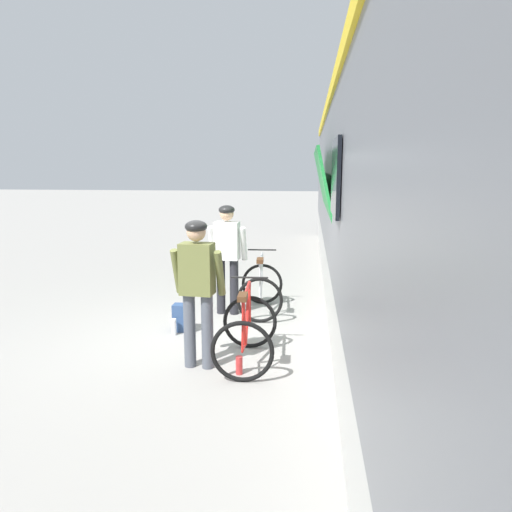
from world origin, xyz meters
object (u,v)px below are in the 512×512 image
bicycle_far_red (246,332)px  water_bottle_by_the_backpack (174,327)px  train_car (442,196)px  bicycle_near_silver (261,289)px  cyclist_far_in_olive (197,281)px  cyclist_near_in_white (227,250)px  water_bottle_near_the_bikes (239,365)px  backpack_on_platform (183,318)px

bicycle_far_red → water_bottle_by_the_backpack: (-1.16, 0.88, -0.28)m
train_car → bicycle_near_silver: (-2.55, 0.72, -1.56)m
train_car → cyclist_far_in_olive: size_ratio=10.92×
cyclist_near_in_white → water_bottle_near_the_bikes: (0.52, -2.26, -0.95)m
train_car → cyclist_near_in_white: (-3.08, 0.63, -0.91)m
cyclist_far_in_olive → backpack_on_platform: 1.57m
water_bottle_near_the_bikes → water_bottle_by_the_backpack: 1.62m
water_bottle_near_the_bikes → water_bottle_by_the_backpack: bearing=133.3°
bicycle_near_silver → bicycle_far_red: same height
cyclist_far_in_olive → bicycle_near_silver: 2.36m
backpack_on_platform → water_bottle_near_the_bikes: (1.02, -1.36, -0.09)m
bicycle_far_red → cyclist_far_in_olive: bearing=-164.6°
bicycle_far_red → water_bottle_near_the_bikes: (-0.04, -0.31, -0.29)m
cyclist_near_in_white → water_bottle_near_the_bikes: cyclist_near_in_white is taller
train_car → water_bottle_by_the_backpack: size_ratio=80.87×
train_car → water_bottle_by_the_backpack: bearing=-172.9°
cyclist_far_in_olive → water_bottle_near_the_bikes: 1.08m
train_car → cyclist_far_in_olive: (-3.07, -1.48, -0.91)m
cyclist_far_in_olive → train_car: bearing=25.8°
bicycle_near_silver → bicycle_far_red: (0.03, -2.05, 0.00)m
cyclist_far_in_olive → water_bottle_by_the_backpack: size_ratio=7.40×
train_car → backpack_on_platform: 4.01m
cyclist_near_in_white → backpack_on_platform: cyclist_near_in_white is taller
cyclist_far_in_olive → bicycle_near_silver: bearing=76.8°
bicycle_far_red → backpack_on_platform: bearing=135.2°
cyclist_far_in_olive → bicycle_near_silver: cyclist_far_in_olive is taller
bicycle_near_silver → water_bottle_by_the_backpack: size_ratio=4.68×
cyclist_near_in_white → water_bottle_near_the_bikes: size_ratio=8.21×
cyclist_near_in_white → bicycle_near_silver: size_ratio=1.58×
train_car → cyclist_far_in_olive: 3.53m
water_bottle_near_the_bikes → cyclist_far_in_olive: bearing=163.1°
bicycle_near_silver → bicycle_far_red: bearing=-89.2°
bicycle_near_silver → water_bottle_by_the_backpack: 1.65m
water_bottle_near_the_bikes → water_bottle_by_the_backpack: water_bottle_by_the_backpack is taller
bicycle_far_red → train_car: bearing=27.9°
cyclist_far_in_olive → backpack_on_platform: (-0.52, 1.21, -0.85)m
water_bottle_by_the_backpack → train_car: bearing=7.1°
bicycle_far_red → water_bottle_near_the_bikes: bicycle_far_red is taller
train_car → cyclist_near_in_white: bearing=168.5°
train_car → bicycle_near_silver: 3.08m
cyclist_near_in_white → bicycle_far_red: 2.14m
train_car → bicycle_near_silver: train_car is taller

